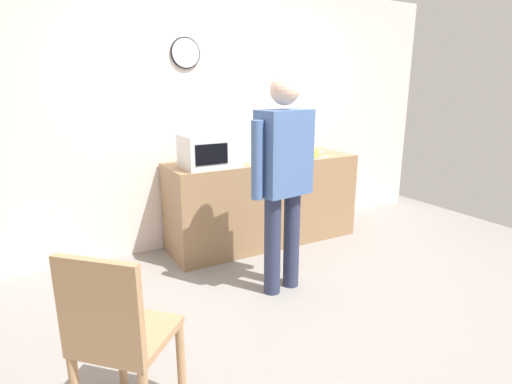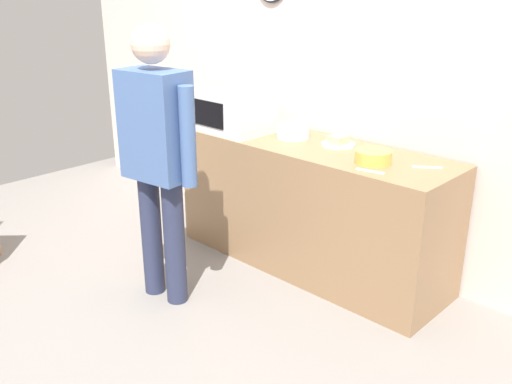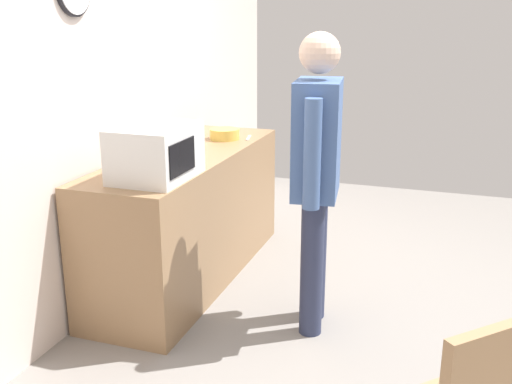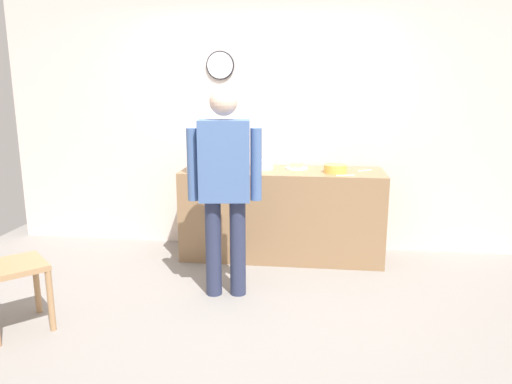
{
  "view_description": "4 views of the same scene",
  "coord_description": "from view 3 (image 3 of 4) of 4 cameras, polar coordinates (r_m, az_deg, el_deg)",
  "views": [
    {
      "loc": [
        -1.77,
        -2.27,
        1.63
      ],
      "look_at": [
        -0.05,
        0.79,
        0.68
      ],
      "focal_mm": 28.34,
      "sensor_mm": 36.0,
      "label": 1
    },
    {
      "loc": [
        2.51,
        -1.65,
        1.9
      ],
      "look_at": [
        0.23,
        0.73,
        0.67
      ],
      "focal_mm": 39.49,
      "sensor_mm": 36.0,
      "label": 2
    },
    {
      "loc": [
        -3.23,
        -0.46,
        1.78
      ],
      "look_at": [
        0.15,
        0.69,
        0.71
      ],
      "focal_mm": 41.6,
      "sensor_mm": 36.0,
      "label": 3
    },
    {
      "loc": [
        0.59,
        -3.44,
        1.7
      ],
      "look_at": [
        0.09,
        0.64,
        0.79
      ],
      "focal_mm": 33.76,
      "sensor_mm": 36.0,
      "label": 4
    }
  ],
  "objects": [
    {
      "name": "person_standing",
      "position": [
        3.29,
        5.84,
        2.72
      ],
      "size": [
        0.59,
        0.29,
        1.69
      ],
      "color": "#2A314E",
      "rests_on": "ground_plane"
    },
    {
      "name": "ground_plane",
      "position": [
        3.72,
        9.58,
        -12.12
      ],
      "size": [
        6.0,
        6.0,
        0.0
      ],
      "primitive_type": "plane",
      "color": "gray"
    },
    {
      "name": "kitchen_counter",
      "position": [
        4.11,
        -6.42,
        -2.3
      ],
      "size": [
        1.98,
        0.62,
        0.89
      ],
      "primitive_type": "cube",
      "color": "#93704C",
      "rests_on": "ground_plane"
    },
    {
      "name": "salad_bowl",
      "position": [
        3.82,
        -8.68,
        3.82
      ],
      "size": [
        0.23,
        0.23,
        0.1
      ],
      "primitive_type": "cylinder",
      "color": "white",
      "rests_on": "kitchen_counter"
    },
    {
      "name": "back_wall",
      "position": [
        3.86,
        -13.8,
        9.16
      ],
      "size": [
        5.4,
        0.13,
        2.6
      ],
      "color": "silver",
      "rests_on": "ground_plane"
    },
    {
      "name": "spoon_utensil",
      "position": [
        4.73,
        -3.24,
        5.9
      ],
      "size": [
        0.15,
        0.12,
        0.01
      ],
      "primitive_type": "cube",
      "rotation": [
        0.0,
        0.0,
        0.62
      ],
      "color": "silver",
      "rests_on": "kitchen_counter"
    },
    {
      "name": "microwave",
      "position": [
        3.36,
        -9.61,
        3.78
      ],
      "size": [
        0.5,
        0.39,
        0.3
      ],
      "color": "silver",
      "rests_on": "kitchen_counter"
    },
    {
      "name": "fork_utensil",
      "position": [
        4.45,
        -0.72,
        5.23
      ],
      "size": [
        0.17,
        0.05,
        0.01
      ],
      "primitive_type": "cube",
      "rotation": [
        0.0,
        0.0,
        0.21
      ],
      "color": "silver",
      "rests_on": "kitchen_counter"
    },
    {
      "name": "cereal_bowl",
      "position": [
        4.42,
        -3.04,
        5.59
      ],
      "size": [
        0.22,
        0.22,
        0.08
      ],
      "primitive_type": "cylinder",
      "color": "gold",
      "rests_on": "kitchen_counter"
    },
    {
      "name": "sandwich_plate",
      "position": [
        4.15,
        -7.12,
        4.53
      ],
      "size": [
        0.22,
        0.22,
        0.07
      ],
      "color": "white",
      "rests_on": "kitchen_counter"
    }
  ]
}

